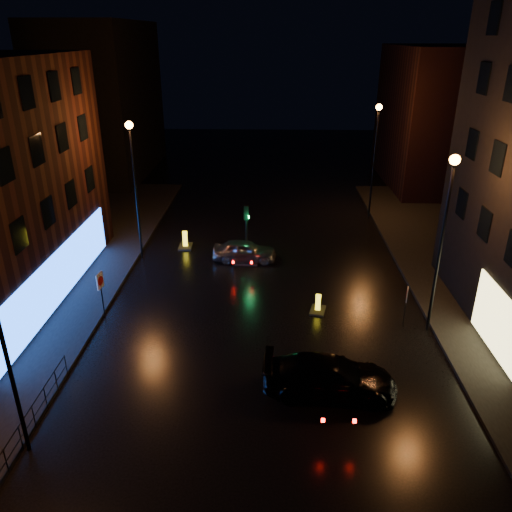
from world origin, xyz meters
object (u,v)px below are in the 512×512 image
Objects in this scene: bollard_far at (185,244)px; road_sign_left at (101,285)px; bollard_near at (318,308)px; silver_hatchback at (244,251)px; traffic_signal at (247,251)px; dark_sedan at (330,377)px; road_sign_right at (407,298)px.

bollard_far is 9.43m from road_sign_left.
bollard_far reaches higher than bollard_near.
silver_hatchback is at bearing 56.82° from road_sign_left.
traffic_signal reaches higher than silver_hatchback.
traffic_signal is 0.89× the size of silver_hatchback.
traffic_signal reaches higher than dark_sedan.
bollard_near is at bearing -58.69° from traffic_signal.
road_sign_left is 14.63m from road_sign_right.
bollard_near is at bearing 0.02° from road_sign_right.
bollard_far is (-7.96, 14.32, -0.50)m from dark_sedan.
traffic_signal is 13.30m from dark_sedan.
dark_sedan is at bearing -16.80° from road_sign_left.
road_sign_left is (-6.59, -6.96, 1.15)m from silver_hatchback.
road_sign_right reaches higher than bollard_near.
traffic_signal reaches higher than road_sign_left.
silver_hatchback is at bearing 136.77° from bollard_near.
traffic_signal is 11.08m from road_sign_right.
traffic_signal reaches higher than bollard_near.
bollard_near is (0.08, 6.27, -0.54)m from dark_sedan.
dark_sedan is 6.55m from road_sign_right.
traffic_signal reaches higher than bollard_far.
silver_hatchback is 10.88m from road_sign_right.
road_sign_right is (4.09, 5.06, 0.77)m from dark_sedan.
road_sign_left is 1.19× the size of road_sign_right.
bollard_far is at bearing -20.64° from road_sign_right.
road_sign_right is at bearing -44.04° from traffic_signal.
silver_hatchback is 7.30m from bollard_near.
road_sign_left reaches higher than bollard_far.
road_sign_right is (4.01, -1.22, 1.31)m from bollard_near.
dark_sedan is (3.96, -12.34, 0.09)m from silver_hatchback.
bollard_near is (3.92, -6.45, -0.30)m from traffic_signal.
road_sign_right is at bearing -35.35° from dark_sedan.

